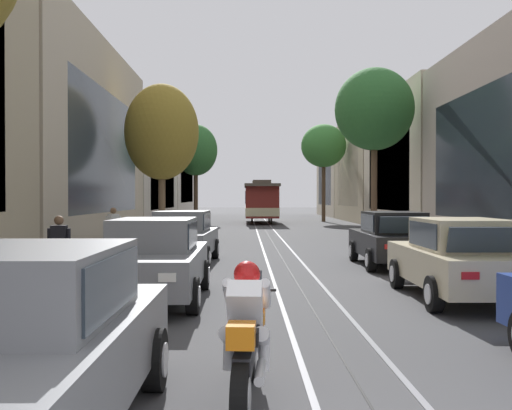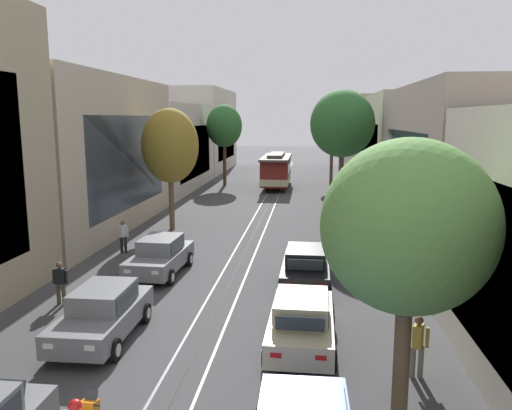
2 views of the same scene
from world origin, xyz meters
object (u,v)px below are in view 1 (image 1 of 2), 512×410
pedestrian_on_right_pavement (113,227)px  pedestrian_crossing_far (59,245)px  cable_car_trolley (261,202)px  street_tree_kerb_right_second (374,110)px  street_tree_kerb_left_mid (196,151)px  parked_car_grey_second_left (153,259)px  street_tree_kerb_right_mid (324,146)px  parked_car_grey_near_left (18,346)px  parked_car_beige_second_right (459,259)px  parked_car_grey_mid_left (182,237)px  parked_car_black_mid_right (392,239)px  street_tree_kerb_left_second (162,132)px  motorcycle_with_rider (246,338)px

pedestrian_on_right_pavement → pedestrian_crossing_far: (0.31, -6.99, -0.04)m
cable_car_trolley → pedestrian_crossing_far: bearing=-100.2°
street_tree_kerb_right_second → street_tree_kerb_left_mid: bearing=118.6°
parked_car_grey_second_left → street_tree_kerb_right_mid: street_tree_kerb_right_mid is taller
street_tree_kerb_right_second → street_tree_kerb_right_mid: 19.90m
street_tree_kerb_right_mid → cable_car_trolley: street_tree_kerb_right_mid is taller
parked_car_grey_near_left → parked_car_grey_second_left: (0.05, 6.51, 0.00)m
street_tree_kerb_left_mid → pedestrian_crossing_far: 33.03m
parked_car_beige_second_right → parked_car_grey_second_left: bearing=-179.8°
parked_car_grey_mid_left → street_tree_kerb_right_mid: (8.36, 30.02, 5.42)m
parked_car_black_mid_right → street_tree_kerb_left_second: size_ratio=0.61×
pedestrian_on_right_pavement → street_tree_kerb_right_mid: bearing=67.5°
parked_car_beige_second_right → pedestrian_crossing_far: size_ratio=2.81×
cable_car_trolley → pedestrian_on_right_pavement: (-5.92, -24.11, -0.74)m
parked_car_grey_near_left → parked_car_black_mid_right: same height
parked_car_grey_near_left → cable_car_trolley: cable_car_trolley is taller
street_tree_kerb_left_mid → street_tree_kerb_right_second: street_tree_kerb_right_second is taller
pedestrian_crossing_far → pedestrian_on_right_pavement: bearing=92.6°
street_tree_kerb_left_second → parked_car_grey_mid_left: bearing=-77.8°
street_tree_kerb_left_mid → street_tree_kerb_right_second: bearing=-61.4°
parked_car_grey_second_left → street_tree_kerb_left_second: (-2.03, 15.13, 4.14)m
parked_car_grey_mid_left → pedestrian_on_right_pavement: pedestrian_on_right_pavement is taller
cable_car_trolley → parked_car_grey_second_left: bearing=-95.0°
street_tree_kerb_left_mid → street_tree_kerb_right_second: 21.27m
parked_car_black_mid_right → street_tree_kerb_left_mid: 31.29m
parked_car_grey_mid_left → parked_car_beige_second_right: (6.09, -6.42, 0.00)m
parked_car_black_mid_right → street_tree_kerb_right_second: 12.50m
parked_car_grey_mid_left → street_tree_kerb_left_mid: size_ratio=0.56×
parked_car_grey_near_left → pedestrian_on_right_pavement: pedestrian_on_right_pavement is taller
parked_car_beige_second_right → street_tree_kerb_right_mid: street_tree_kerb_right_mid is taller
parked_car_black_mid_right → pedestrian_on_right_pavement: 9.85m
pedestrian_on_right_pavement → parked_car_grey_mid_left: bearing=-48.1°
street_tree_kerb_right_mid → cable_car_trolley: bearing=-151.9°
parked_car_beige_second_right → street_tree_kerb_right_second: 17.51m
parked_car_beige_second_right → parked_car_black_mid_right: (0.07, 5.43, 0.00)m
parked_car_grey_mid_left → parked_car_black_mid_right: 6.24m
street_tree_kerb_left_second → pedestrian_on_right_pavement: bearing=-99.4°
parked_car_grey_mid_left → pedestrian_on_right_pavement: (-2.79, 3.11, 0.12)m
street_tree_kerb_right_second → pedestrian_on_right_pavement: (-10.90, -7.00, -5.29)m
street_tree_kerb_right_mid → motorcycle_with_rider: 42.96m
parked_car_grey_mid_left → pedestrian_crossing_far: (-2.48, -3.87, 0.08)m
cable_car_trolley → motorcycle_with_rider: cable_car_trolley is taller
parked_car_grey_second_left → pedestrian_crossing_far: size_ratio=2.80×
parked_car_grey_near_left → parked_car_beige_second_right: 8.86m
motorcycle_with_rider → street_tree_kerb_right_second: bearing=74.5°
street_tree_kerb_left_mid → street_tree_kerb_right_mid: bearing=6.7°
street_tree_kerb_left_second → pedestrian_on_right_pavement: size_ratio=4.37×
parked_car_grey_second_left → street_tree_kerb_left_mid: 35.65m
street_tree_kerb_right_mid → street_tree_kerb_right_second: bearing=-90.7°
street_tree_kerb_right_second → motorcycle_with_rider: bearing=-105.5°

